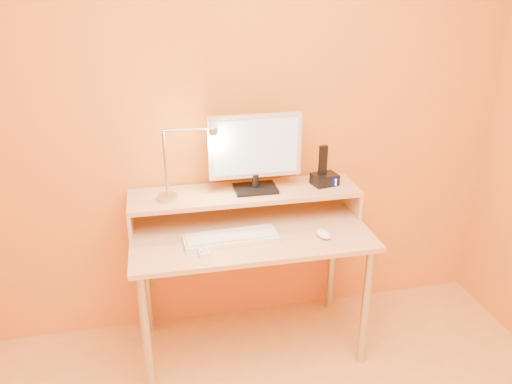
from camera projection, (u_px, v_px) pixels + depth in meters
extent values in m
cube|color=#CB7028|center=(238.00, 114.00, 2.56)|extent=(3.00, 0.04, 2.50)
cylinder|color=#B4B4B4|center=(147.00, 337.00, 2.30)|extent=(0.04, 0.04, 0.69)
cylinder|color=#B4B4B4|center=(366.00, 308.00, 2.50)|extent=(0.04, 0.04, 0.69)
cylinder|color=#B4B4B4|center=(146.00, 279.00, 2.75)|extent=(0.04, 0.04, 0.69)
cylinder|color=#B4B4B4|center=(332.00, 258.00, 2.95)|extent=(0.04, 0.04, 0.69)
cube|color=tan|center=(251.00, 233.00, 2.48)|extent=(1.20, 0.60, 0.02)
cube|color=tan|center=(131.00, 217.00, 2.47)|extent=(0.02, 0.30, 0.14)
cube|color=tan|center=(350.00, 198.00, 2.70)|extent=(0.02, 0.30, 0.14)
cube|color=tan|center=(245.00, 193.00, 2.55)|extent=(1.20, 0.30, 0.02)
cube|color=black|center=(255.00, 189.00, 2.56)|extent=(0.22, 0.16, 0.02)
cylinder|color=black|center=(255.00, 181.00, 2.54)|extent=(0.04, 0.04, 0.07)
cube|color=silver|center=(255.00, 146.00, 2.48)|extent=(0.48, 0.04, 0.33)
cube|color=black|center=(254.00, 145.00, 2.50)|extent=(0.43, 0.01, 0.28)
cube|color=#A0BED5|center=(256.00, 147.00, 2.46)|extent=(0.44, 0.01, 0.28)
cylinder|color=#B4B4B4|center=(168.00, 197.00, 2.44)|extent=(0.10, 0.10, 0.02)
cylinder|color=#B4B4B4|center=(165.00, 164.00, 2.37)|extent=(0.01, 0.01, 0.33)
cylinder|color=#B4B4B4|center=(188.00, 130.00, 2.33)|extent=(0.24, 0.01, 0.01)
cylinder|color=#B4B4B4|center=(213.00, 131.00, 2.36)|extent=(0.04, 0.04, 0.03)
cylinder|color=#FFEAC6|center=(213.00, 134.00, 2.37)|extent=(0.03, 0.03, 0.00)
cube|color=black|center=(325.00, 179.00, 2.62)|extent=(0.15, 0.12, 0.06)
cube|color=black|center=(323.00, 160.00, 2.57)|extent=(0.04, 0.03, 0.16)
cube|color=#154AFF|center=(336.00, 182.00, 2.58)|extent=(0.01, 0.00, 0.04)
cube|color=white|center=(231.00, 238.00, 2.39)|extent=(0.47, 0.17, 0.02)
ellipsoid|color=white|center=(323.00, 234.00, 2.42)|extent=(0.08, 0.11, 0.04)
cube|color=white|center=(201.00, 246.00, 2.32)|extent=(0.07, 0.18, 0.02)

